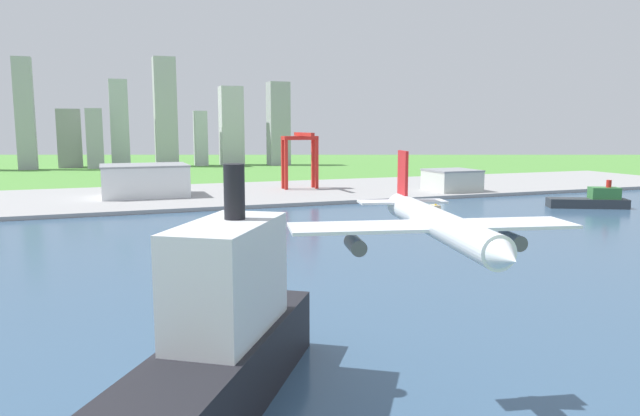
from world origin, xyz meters
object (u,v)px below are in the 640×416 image
(airplane_landing, at_px, (438,225))
(port_crane_red, at_px, (300,148))
(tugboat_small, at_px, (433,211))
(warehouse_annex, at_px, (452,180))
(warehouse_main, at_px, (145,180))
(cargo_ship, at_px, (211,352))
(container_barge, at_px, (592,200))

(airplane_landing, xyz_separation_m, port_crane_red, (93.61, 341.35, -2.59))
(tugboat_small, height_order, warehouse_annex, warehouse_annex)
(warehouse_main, relative_size, warehouse_annex, 1.67)
(cargo_ship, xyz_separation_m, port_crane_red, (122.73, 319.17, 20.73))
(airplane_landing, bearing_deg, warehouse_main, 93.12)
(port_crane_red, relative_size, warehouse_annex, 1.25)
(airplane_landing, distance_m, cargo_ship, 43.39)
(airplane_landing, xyz_separation_m, tugboat_small, (126.29, 208.11, -32.84))
(port_crane_red, bearing_deg, warehouse_main, -176.41)
(tugboat_small, bearing_deg, cargo_ship, -129.89)
(cargo_ship, bearing_deg, tugboat_small, 50.11)
(container_barge, distance_m, warehouse_main, 283.37)
(airplane_landing, distance_m, warehouse_annex, 349.39)
(airplane_landing, relative_size, container_barge, 0.98)
(container_barge, xyz_separation_m, warehouse_main, (-248.92, 135.17, 8.37))
(cargo_ship, relative_size, warehouse_main, 1.35)
(tugboat_small, bearing_deg, airplane_landing, -121.25)
(port_crane_red, height_order, warehouse_main, port_crane_red)
(cargo_ship, distance_m, container_barge, 314.44)
(tugboat_small, xyz_separation_m, warehouse_annex, (65.64, 82.78, 7.98))
(cargo_ship, xyz_separation_m, warehouse_main, (10.89, 312.15, 1.31))
(airplane_landing, relative_size, warehouse_main, 0.82)
(warehouse_main, height_order, warehouse_annex, warehouse_main)
(tugboat_small, xyz_separation_m, container_barge, (104.40, -8.96, 2.47))
(container_barge, bearing_deg, cargo_ship, -145.74)
(cargo_ship, relative_size, port_crane_red, 1.80)
(tugboat_small, xyz_separation_m, cargo_ship, (-155.41, -185.94, 9.52))
(cargo_ship, height_order, warehouse_annex, cargo_ship)
(tugboat_small, height_order, warehouse_main, warehouse_main)
(airplane_landing, distance_m, port_crane_red, 353.96)
(cargo_ship, xyz_separation_m, container_barge, (259.81, 176.98, -7.05))
(container_barge, bearing_deg, warehouse_annex, 112.91)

